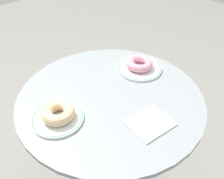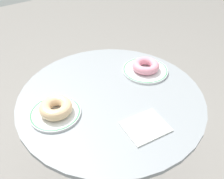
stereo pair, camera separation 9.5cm
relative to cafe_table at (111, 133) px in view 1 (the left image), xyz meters
The scene contains 6 objects.
cafe_table is the anchor object (origin of this frame).
plate_left 0.33m from the cafe_table, behind, with size 0.19×0.19×0.01m.
plate_right 0.33m from the cafe_table, 12.32° to the left, with size 0.21×0.21×0.01m.
donut_glazed 0.34m from the cafe_table, behind, with size 0.12×0.12×0.04m, color #E0B789.
donut_pink_frosted 0.35m from the cafe_table, 12.32° to the left, with size 0.12×0.12×0.04m, color pink.
paper_napkin 0.31m from the cafe_table, 89.94° to the right, with size 0.15×0.12×0.01m, color white.
Camera 1 is at (-0.51, -0.56, 1.42)m, focal length 39.20 mm.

